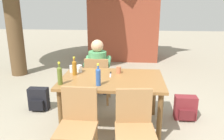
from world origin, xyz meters
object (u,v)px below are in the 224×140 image
dining_table (112,84)px  person_in_white_shirt (98,67)px  bottle_blue (98,76)px  backpack_by_far_side (39,100)px  chair_near_left (78,122)px  brick_kiosk (124,11)px  cup_white (79,69)px  bottle_olive (60,75)px  cup_glass (72,69)px  chair_far_left (98,78)px  bottle_amber (74,67)px  backpack_by_near_side (185,108)px  chair_near_right (134,124)px  table_knife (110,74)px  cup_terracotta (119,70)px

dining_table → person_in_white_shirt: (-0.33, 0.90, -0.01)m
bottle_blue → backpack_by_far_side: size_ratio=0.74×
chair_near_left → brick_kiosk: brick_kiosk is taller
bottle_blue → cup_white: size_ratio=2.66×
chair_near_left → bottle_olive: bottle_olive is taller
brick_kiosk → dining_table: bearing=-90.0°
cup_glass → chair_far_left: bearing=60.6°
bottle_amber → backpack_by_near_side: size_ratio=0.73×
chair_near_right → cup_white: bearing=129.2°
person_in_white_shirt → bottle_amber: size_ratio=4.24×
backpack_by_near_side → table_knife: bearing=-173.5°
bottle_blue → cup_glass: (-0.49, 0.54, -0.07)m
person_in_white_shirt → cup_white: person_in_white_shirt is taller
backpack_by_near_side → bottle_blue: bearing=-154.6°
cup_white → backpack_by_near_side: size_ratio=0.29×
cup_white → backpack_by_far_side: (-0.78, 0.17, -0.63)m
bottle_olive → brick_kiosk: bearing=82.2°
dining_table → chair_near_right: chair_near_right is taller
chair_far_left → table_knife: (0.29, -0.62, 0.28)m
bottle_blue → cup_glass: bottle_blue is taller
cup_glass → backpack_by_far_side: cup_glass is taller
chair_near_left → chair_near_right: 0.65m
chair_near_left → backpack_by_near_side: 1.86m
brick_kiosk → backpack_by_far_side: bearing=-107.8°
backpack_by_far_side → bottle_amber: bearing=-23.2°
backpack_by_near_side → backpack_by_far_side: (-2.46, 0.11, 0.01)m
dining_table → backpack_by_near_side: 1.28m
bottle_amber → cup_terracotta: size_ratio=2.66×
bottle_olive → backpack_by_far_side: (-0.65, 0.73, -0.70)m
cup_glass → cup_terracotta: (0.73, 0.01, -0.00)m
bottle_blue → table_knife: 0.51m
cup_white → brick_kiosk: (0.53, 4.25, 0.69)m
bottle_blue → backpack_by_near_side: bearing=25.4°
backpack_by_far_side → brick_kiosk: (1.31, 4.08, 1.32)m
bottle_amber → backpack_by_far_side: (-0.74, 0.32, -0.69)m
person_in_white_shirt → cup_terracotta: size_ratio=11.28×
table_knife → cup_terracotta: bearing=31.0°
chair_far_left → bottle_blue: size_ratio=2.96×
table_knife → brick_kiosk: bearing=89.5°
bottle_amber → bottle_blue: (0.42, -0.41, 0.01)m
dining_table → backpack_by_near_side: dining_table is taller
dining_table → brick_kiosk: bearing=90.0°
dining_table → bottle_blue: bearing=-115.8°
chair_near_left → table_knife: size_ratio=3.61×
bottle_amber → cup_white: bottle_amber is taller
cup_terracotta → table_knife: cup_terracotta is taller
chair_far_left → cup_glass: 0.72m
dining_table → person_in_white_shirt: person_in_white_shirt is taller
table_knife → brick_kiosk: 4.40m
dining_table → chair_near_right: bearing=-67.9°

